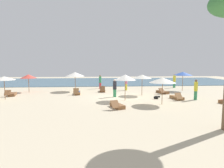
{
  "coord_description": "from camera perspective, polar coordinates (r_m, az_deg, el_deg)",
  "views": [
    {
      "loc": [
        -1.72,
        -17.9,
        3.27
      ],
      "look_at": [
        -0.24,
        2.26,
        1.1
      ],
      "focal_mm": 30.08,
      "sensor_mm": 36.0,
      "label": 1
    }
  ],
  "objects": [
    {
      "name": "umbrella_1",
      "position": [
        23.56,
        -24.07,
        2.15
      ],
      "size": [
        1.78,
        1.78,
        2.08
      ],
      "color": "olive",
      "rests_on": "ground_plane"
    },
    {
      "name": "lounger_5",
      "position": [
        20.59,
        -10.5,
        -2.61
      ],
      "size": [
        0.73,
        1.68,
        0.74
      ],
      "color": "olive",
      "rests_on": "ground_plane"
    },
    {
      "name": "dog",
      "position": [
        18.13,
        13.39,
        -3.9
      ],
      "size": [
        0.67,
        0.49,
        0.31
      ],
      "color": "black",
      "rests_on": "ground_plane"
    },
    {
      "name": "umbrella_6",
      "position": [
        24.21,
        20.74,
        2.98
      ],
      "size": [
        2.21,
        2.21,
        2.31
      ],
      "color": "olive",
      "rests_on": "ground_plane"
    },
    {
      "name": "ground_plane",
      "position": [
        18.27,
        1.28,
        -4.18
      ],
      "size": [
        60.0,
        60.0,
        0.0
      ],
      "primitive_type": "plane",
      "color": "beige"
    },
    {
      "name": "umbrella_3",
      "position": [
        15.61,
        15.11,
        1.12
      ],
      "size": [
        2.13,
        2.13,
        2.17
      ],
      "color": "brown",
      "rests_on": "ground_plane"
    },
    {
      "name": "umbrella_0",
      "position": [
        19.78,
        -29.99,
        1.53
      ],
      "size": [
        1.98,
        1.98,
        2.14
      ],
      "color": "brown",
      "rests_on": "ground_plane"
    },
    {
      "name": "lounger_3",
      "position": [
        21.61,
        15.09,
        -2.34
      ],
      "size": [
        1.28,
        1.79,
        0.67
      ],
      "color": "brown",
      "rests_on": "ground_plane"
    },
    {
      "name": "umbrella_2",
      "position": [
        19.79,
        9.14,
        2.26
      ],
      "size": [
        1.97,
        1.97,
        2.15
      ],
      "color": "brown",
      "rests_on": "ground_plane"
    },
    {
      "name": "person_4",
      "position": [
        24.93,
        -3.6,
        0.72
      ],
      "size": [
        0.46,
        0.46,
        1.82
      ],
      "color": "#BF3338",
      "rests_on": "ground_plane"
    },
    {
      "name": "ocean_water",
      "position": [
        35.09,
        -1.38,
        0.83
      ],
      "size": [
        48.0,
        16.0,
        0.06
      ],
      "primitive_type": "cube",
      "color": "#3D6075",
      "rests_on": "ground_plane"
    },
    {
      "name": "umbrella_4",
      "position": [
        22.77,
        -11.17,
        2.93
      ],
      "size": [
        2.27,
        2.27,
        2.3
      ],
      "color": "brown",
      "rests_on": "ground_plane"
    },
    {
      "name": "lounger_1",
      "position": [
        18.44,
        19.13,
        -3.89
      ],
      "size": [
        0.9,
        1.76,
        0.7
      ],
      "color": "olive",
      "rests_on": "ground_plane"
    },
    {
      "name": "person_0",
      "position": [
        27.21,
        18.42,
        0.98
      ],
      "size": [
        0.53,
        0.53,
        1.94
      ],
      "color": "#338C59",
      "rests_on": "ground_plane"
    },
    {
      "name": "person_3",
      "position": [
        18.67,
        24.11,
        -1.52
      ],
      "size": [
        0.33,
        0.33,
        1.88
      ],
      "color": "#338C59",
      "rests_on": "ground_plane"
    },
    {
      "name": "lounger_6",
      "position": [
        14.08,
        1.58,
        -6.6
      ],
      "size": [
        1.13,
        1.8,
        0.67
      ],
      "color": "brown",
      "rests_on": "ground_plane"
    },
    {
      "name": "person_2",
      "position": [
        23.35,
        4.3,
        0.32
      ],
      "size": [
        0.49,
        0.49,
        1.8
      ],
      "color": "yellow",
      "rests_on": "ground_plane"
    },
    {
      "name": "umbrella_5",
      "position": [
        16.71,
        4.03,
        2.02
      ],
      "size": [
        1.92,
        1.92,
        2.32
      ],
      "color": "olive",
      "rests_on": "ground_plane"
    },
    {
      "name": "lounger_4",
      "position": [
        21.91,
        -28.1,
        -2.74
      ],
      "size": [
        0.97,
        1.8,
        0.66
      ],
      "color": "brown",
      "rests_on": "ground_plane"
    },
    {
      "name": "person_1",
      "position": [
        18.56,
        0.84,
        -1.25
      ],
      "size": [
        0.47,
        0.47,
        1.77
      ],
      "color": "#338C59",
      "rests_on": "ground_plane"
    },
    {
      "name": "lounger_0",
      "position": [
        22.21,
        -2.92,
        -1.88
      ],
      "size": [
        0.62,
        1.66,
        0.73
      ],
      "color": "brown",
      "rests_on": "ground_plane"
    }
  ]
}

